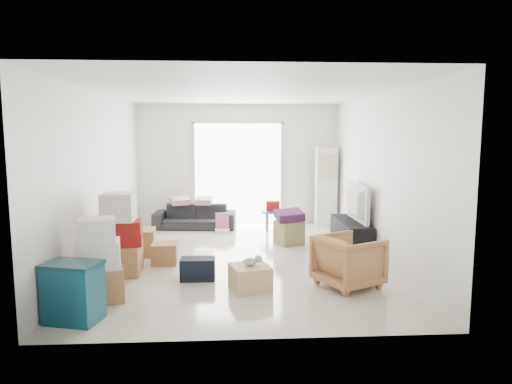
{
  "coord_description": "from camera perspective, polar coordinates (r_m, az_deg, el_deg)",
  "views": [
    {
      "loc": [
        -0.2,
        -7.32,
        2.04
      ],
      "look_at": [
        0.24,
        0.2,
        1.08
      ],
      "focal_mm": 32.0,
      "sensor_mm": 36.0,
      "label": 1
    }
  ],
  "objects": [
    {
      "name": "room_shell",
      "position": [
        7.36,
        -1.81,
        1.91
      ],
      "size": [
        4.98,
        6.48,
        3.18
      ],
      "color": "beige",
      "rests_on": "ground"
    },
    {
      "name": "sliding_door",
      "position": [
        10.33,
        -2.26,
        2.85
      ],
      "size": [
        2.1,
        0.04,
        2.33
      ],
      "color": "white",
      "rests_on": "room_shell"
    },
    {
      "name": "ac_tower",
      "position": [
        10.27,
        8.73,
        0.68
      ],
      "size": [
        0.45,
        0.3,
        1.75
      ],
      "primitive_type": "cube",
      "color": "silver",
      "rests_on": "room_shell"
    },
    {
      "name": "tv_console",
      "position": [
        8.48,
        11.78,
        -5.12
      ],
      "size": [
        0.43,
        1.45,
        0.48
      ],
      "primitive_type": "cube",
      "color": "black",
      "rests_on": "room_shell"
    },
    {
      "name": "television",
      "position": [
        8.42,
        11.84,
        -3.01
      ],
      "size": [
        0.68,
        1.17,
        0.15
      ],
      "primitive_type": "imported",
      "rotation": [
        0.0,
        0.0,
        1.59
      ],
      "color": "black",
      "rests_on": "tv_console"
    },
    {
      "name": "sofa",
      "position": [
        10.0,
        -7.64,
        -2.57
      ],
      "size": [
        1.78,
        0.66,
        0.68
      ],
      "primitive_type": "imported",
      "rotation": [
        0.0,
        0.0,
        -0.09
      ],
      "color": "black",
      "rests_on": "room_shell"
    },
    {
      "name": "pillow_left",
      "position": [
        10.01,
        -9.53,
        -0.25
      ],
      "size": [
        0.49,
        0.44,
        0.13
      ],
      "primitive_type": "cube",
      "rotation": [
        0.0,
        0.0,
        0.39
      ],
      "color": "#D299AA",
      "rests_on": "sofa"
    },
    {
      "name": "pillow_right",
      "position": [
        9.96,
        -6.55,
        -0.21
      ],
      "size": [
        0.42,
        0.36,
        0.13
      ],
      "primitive_type": "cube",
      "rotation": [
        0.0,
        0.0,
        -0.13
      ],
      "color": "#D299AA",
      "rests_on": "sofa"
    },
    {
      "name": "armchair",
      "position": [
        6.28,
        11.51,
        -8.16
      ],
      "size": [
        0.96,
        0.98,
        0.76
      ],
      "primitive_type": "imported",
      "rotation": [
        0.0,
        0.0,
        2.05
      ],
      "color": "#AC774C",
      "rests_on": "room_shell"
    },
    {
      "name": "storage_bins",
      "position": [
        5.44,
        -21.87,
        -11.52
      ],
      "size": [
        0.66,
        0.54,
        0.66
      ],
      "rotation": [
        0.0,
        0.0,
        -0.26
      ],
      "color": "navy",
      "rests_on": "room_shell"
    },
    {
      "name": "box_stack_a",
      "position": [
        5.95,
        -19.09,
        -8.52
      ],
      "size": [
        0.68,
        0.61,
        1.03
      ],
      "rotation": [
        0.0,
        0.0,
        0.17
      ],
      "color": "olive",
      "rests_on": "room_shell"
    },
    {
      "name": "box_stack_b",
      "position": [
        6.96,
        -16.68,
        -5.66
      ],
      "size": [
        0.69,
        0.61,
        1.19
      ],
      "rotation": [
        0.0,
        0.0,
        0.08
      ],
      "color": "olive",
      "rests_on": "room_shell"
    },
    {
      "name": "box_stack_c",
      "position": [
        8.0,
        -14.69,
        -6.1
      ],
      "size": [
        0.64,
        0.55,
        0.44
      ],
      "rotation": [
        0.0,
        0.0,
        0.1
      ],
      "color": "olive",
      "rests_on": "room_shell"
    },
    {
      "name": "loose_box",
      "position": [
        7.42,
        -11.34,
        -7.51
      ],
      "size": [
        0.4,
        0.4,
        0.33
      ],
      "primitive_type": "cube",
      "rotation": [
        0.0,
        0.0,
        0.03
      ],
      "color": "olive",
      "rests_on": "room_shell"
    },
    {
      "name": "duffel_bag",
      "position": [
        6.55,
        -7.3,
        -9.51
      ],
      "size": [
        0.48,
        0.29,
        0.31
      ],
      "primitive_type": "cube",
      "rotation": [
        0.0,
        0.0,
        -0.01
      ],
      "color": "black",
      "rests_on": "room_shell"
    },
    {
      "name": "ottoman",
      "position": [
        8.51,
        4.15,
        -5.09
      ],
      "size": [
        0.57,
        0.57,
        0.44
      ],
      "primitive_type": "cube",
      "rotation": [
        0.0,
        0.0,
        0.39
      ],
      "color": "olive",
      "rests_on": "room_shell"
    },
    {
      "name": "blanket",
      "position": [
        8.45,
        4.17,
        -3.18
      ],
      "size": [
        0.53,
        0.53,
        0.14
      ],
      "primitive_type": "cube",
      "rotation": [
        0.0,
        0.0,
        0.12
      ],
      "color": "#441E4B",
      "rests_on": "ottoman"
    },
    {
      "name": "kids_table",
      "position": [
        9.67,
        2.11,
        -2.22
      ],
      "size": [
        0.49,
        0.49,
        0.63
      ],
      "rotation": [
        0.0,
        0.0,
        0.1
      ],
      "color": "blue",
      "rests_on": "room_shell"
    },
    {
      "name": "toy_walker",
      "position": [
        9.55,
        -4.24,
        -4.4
      ],
      "size": [
        0.31,
        0.27,
        0.4
      ],
      "rotation": [
        0.0,
        0.0,
        0.04
      ],
      "color": "silver",
      "rests_on": "room_shell"
    },
    {
      "name": "wood_crate",
      "position": [
        6.11,
        -0.75,
        -10.63
      ],
      "size": [
        0.59,
        0.59,
        0.32
      ],
      "primitive_type": "cube",
      "rotation": [
        0.0,
        0.0,
        0.25
      ],
      "color": "tan",
      "rests_on": "room_shell"
    },
    {
      "name": "plush_bunny",
      "position": [
        6.05,
        -0.48,
        -8.62
      ],
      "size": [
        0.26,
        0.15,
        0.13
      ],
      "rotation": [
        0.0,
        0.0,
        -0.14
      ],
      "color": "#B2ADA8",
      "rests_on": "wood_crate"
    }
  ]
}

